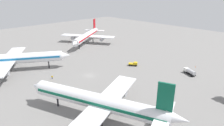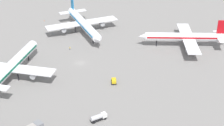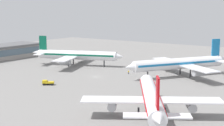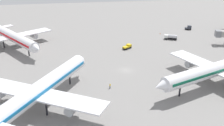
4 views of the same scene
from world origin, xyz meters
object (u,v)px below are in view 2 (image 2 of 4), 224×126
object	(u,v)px
airplane_taxiing	(185,37)
ground_crew_worker	(70,48)
pushback_tractor	(114,81)
airplane_distant	(12,65)
airplane_at_gate	(83,23)
fuel_truck	(99,117)
safety_cone_near_gate	(44,20)

from	to	relation	value
airplane_taxiing	ground_crew_worker	xyz separation A→B (m)	(-47.08, -37.40, -4.51)
pushback_tractor	airplane_distant	bearing A→B (deg)	-99.74
airplane_taxiing	pushback_tractor	world-z (taller)	airplane_taxiing
airplane_at_gate	airplane_taxiing	size ratio (longest dim) A/B	1.09
airplane_distant	fuel_truck	size ratio (longest dim) A/B	7.39
airplane_taxiing	safety_cone_near_gate	bearing A→B (deg)	-22.94
airplane_distant	fuel_truck	bearing A→B (deg)	-116.02
airplane_taxiing	ground_crew_worker	bearing A→B (deg)	5.51
airplane_distant	safety_cone_near_gate	distance (m)	67.86
airplane_taxiing	airplane_distant	xyz separation A→B (m)	(-50.25, -72.10, 0.20)
airplane_distant	pushback_tractor	world-z (taller)	airplane_distant
airplane_distant	ground_crew_worker	size ratio (longest dim) A/B	28.83
pushback_tractor	ground_crew_worker	xyz separation A→B (m)	(-37.07, 14.07, -0.12)
airplane_distant	pushback_tractor	distance (m)	45.45
airplane_at_gate	pushback_tractor	size ratio (longest dim) A/B	9.97
pushback_tractor	ground_crew_worker	size ratio (longest dim) A/B	2.79
airplane_at_gate	ground_crew_worker	bearing A→B (deg)	-36.64
airplane_at_gate	airplane_taxiing	distance (m)	57.65
safety_cone_near_gate	pushback_tractor	bearing A→B (deg)	-25.06
airplane_at_gate	ground_crew_worker	xyz separation A→B (m)	(8.30, -21.37, -4.94)
ground_crew_worker	airplane_at_gate	bearing A→B (deg)	52.12
pushback_tractor	safety_cone_near_gate	xyz separation A→B (m)	(-77.16, 36.07, -0.67)
pushback_tractor	fuel_truck	distance (m)	26.47
airplane_at_gate	safety_cone_near_gate	distance (m)	32.26
airplane_distant	safety_cone_near_gate	world-z (taller)	airplane_distant
airplane_distant	ground_crew_worker	world-z (taller)	airplane_distant
safety_cone_near_gate	airplane_at_gate	bearing A→B (deg)	-1.13
airplane_taxiing	ground_crew_worker	distance (m)	60.30
airplane_at_gate	fuel_truck	xyz separation A→B (m)	(55.27, -59.99, -4.40)
pushback_tractor	safety_cone_near_gate	world-z (taller)	pushback_tractor
airplane_at_gate	ground_crew_worker	size ratio (longest dim) A/B	27.81
pushback_tractor	ground_crew_worker	bearing A→B (deg)	-147.67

